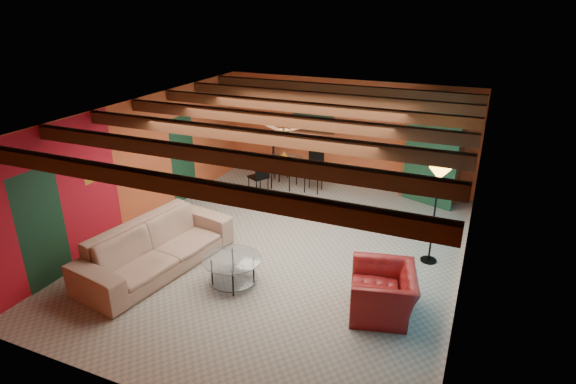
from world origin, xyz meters
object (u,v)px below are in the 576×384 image
at_px(armchair, 383,292).
at_px(sofa, 157,247).
at_px(floor_lamp, 434,216).
at_px(vase, 284,144).
at_px(armoire, 432,156).
at_px(potted_plant, 439,99).
at_px(coffee_table, 233,271).
at_px(dining_table, 284,168).

bearing_deg(armchair, sofa, -99.74).
distance_m(sofa, floor_lamp, 5.01).
xyz_separation_m(floor_lamp, vase, (-3.99, 2.38, 0.21)).
height_order(armchair, armoire, armoire).
xyz_separation_m(sofa, potted_plant, (4.03, 5.20, 2.00)).
xyz_separation_m(sofa, vase, (0.50, 4.56, 0.71)).
relative_size(armoire, floor_lamp, 1.18).
bearing_deg(armchair, potted_plant, 165.68).
relative_size(coffee_table, potted_plant, 2.00).
distance_m(floor_lamp, vase, 4.65).
bearing_deg(sofa, dining_table, 3.27).
xyz_separation_m(armchair, dining_table, (-3.52, 4.25, 0.16)).
bearing_deg(floor_lamp, vase, 149.22).
bearing_deg(sofa, coffee_table, -77.74).
relative_size(coffee_table, dining_table, 0.49).
xyz_separation_m(armoire, vase, (-3.54, -0.63, 0.05)).
height_order(sofa, armchair, sofa).
bearing_deg(potted_plant, coffee_table, -116.26).
xyz_separation_m(dining_table, vase, (0.00, 0.00, 0.62)).
distance_m(armoire, vase, 3.59).
relative_size(floor_lamp, potted_plant, 3.75).
bearing_deg(potted_plant, sofa, -127.83).
bearing_deg(floor_lamp, coffee_table, -144.63).
relative_size(sofa, armchair, 2.64).
relative_size(coffee_table, armoire, 0.45).
height_order(armchair, dining_table, dining_table).
bearing_deg(dining_table, armoire, 10.17).
relative_size(dining_table, armoire, 0.92).
height_order(sofa, coffee_table, sofa).
bearing_deg(armchair, dining_table, -154.51).
height_order(potted_plant, vase, potted_plant).
distance_m(coffee_table, floor_lamp, 3.71).
bearing_deg(floor_lamp, potted_plant, 98.50).
xyz_separation_m(sofa, floor_lamp, (4.48, 2.19, 0.50)).
bearing_deg(armchair, floor_lamp, 151.96).
height_order(dining_table, vase, vase).
xyz_separation_m(armchair, potted_plant, (0.01, 4.89, 2.07)).
xyz_separation_m(dining_table, potted_plant, (3.54, 0.63, 1.91)).
distance_m(dining_table, potted_plant, 4.07).
relative_size(armchair, floor_lamp, 0.60).
bearing_deg(floor_lamp, dining_table, 149.22).
height_order(coffee_table, potted_plant, potted_plant).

